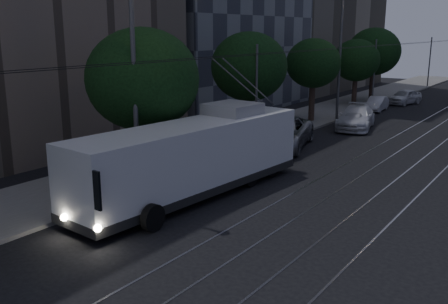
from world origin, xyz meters
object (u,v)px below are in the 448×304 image
Objects in this scene: car_white_a at (354,121)px; streetlamp_near at (141,50)px; streetlamp_far at (346,42)px; car_white_b at (356,117)px; car_white_c at (377,104)px; pickup_silver at (280,133)px; trolleybus at (195,157)px; car_white_d at (405,97)px.

car_white_a is 0.40× the size of streetlamp_near.
streetlamp_near is 21.39m from streetlamp_far.
car_white_c is at bearing 86.82° from car_white_b.
pickup_silver reaches higher than car_white_a.
car_white_b is at bearing 95.29° from car_white_a.
trolleybus is 18.15m from car_white_b.
trolleybus is 1.22× the size of streetlamp_far.
car_white_a is 0.73× the size of car_white_b.
car_white_b reaches higher than car_white_a.
car_white_d is 13.15m from streetlamp_far.
pickup_silver is 0.65× the size of streetlamp_near.
car_white_b is at bearing -85.63° from car_white_c.
pickup_silver is at bearing 87.42° from streetlamp_near.
trolleybus is 1.86× the size of pickup_silver.
car_white_d is at bearing 83.71° from streetlamp_far.
car_white_c is 0.37× the size of streetlamp_far.
car_white_c is at bearing -85.74° from car_white_d.
car_white_a is 0.76m from car_white_b.
car_white_a is at bearing -54.67° from streetlamp_far.
trolleybus reaches higher than car_white_d.
car_white_b is (1.46, 8.37, -0.11)m from pickup_silver.
streetlamp_far is (-1.85, 20.33, 4.30)m from trolleybus.
car_white_b reaches higher than car_white_d.
car_white_c is 28.45m from streetlamp_near.
car_white_b is 14.21m from car_white_d.
trolleybus is 4.82m from streetlamp_near.
car_white_a is 19.30m from streetlamp_near.
car_white_a is at bearing -85.53° from car_white_c.
trolleybus is 17.42m from car_white_a.
car_white_b reaches higher than car_white_c.
car_white_d is at bearing 95.32° from trolleybus.
trolleybus reaches higher than car_white_c.
car_white_a is at bearing 83.54° from streetlamp_near.
streetlamp_far is at bearing 118.80° from car_white_b.
car_white_d is 0.42× the size of streetlamp_near.
car_white_a is 0.96× the size of car_white_d.
car_white_b is at bearing 84.21° from streetlamp_near.
car_white_d is 33.82m from streetlamp_near.
streetlamp_near is (-1.32, -33.38, 5.27)m from car_white_d.
car_white_d is (0.83, 22.57, -0.19)m from pickup_silver.
car_white_b is at bearing 94.07° from trolleybus.
car_white_a is 6.38m from streetlamp_far.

